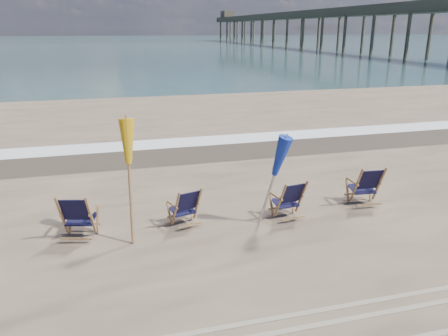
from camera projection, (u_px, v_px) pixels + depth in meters
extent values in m
plane|color=#325154|center=(110.00, 42.00, 126.04)|extent=(400.00, 400.00, 0.00)
cube|color=silver|center=(181.00, 142.00, 16.09)|extent=(200.00, 1.40, 0.01)
cube|color=#42362A|center=(188.00, 153.00, 14.71)|extent=(200.00, 2.60, 0.00)
cylinder|color=olive|center=(130.00, 183.00, 8.31)|extent=(0.06, 0.06, 2.42)
cone|color=gold|center=(127.00, 146.00, 8.09)|extent=(0.30, 0.30, 0.85)
cylinder|color=#A5A5AD|center=(271.00, 180.00, 9.05)|extent=(0.06, 0.06, 2.02)
cone|color=#162D99|center=(272.00, 156.00, 8.89)|extent=(0.30, 0.30, 0.85)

